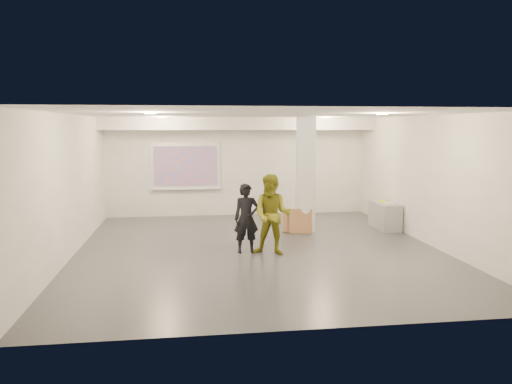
{
  "coord_description": "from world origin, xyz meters",
  "views": [
    {
      "loc": [
        -1.56,
        -10.81,
        2.75
      ],
      "look_at": [
        0.0,
        0.4,
        1.25
      ],
      "focal_mm": 35.0,
      "sensor_mm": 36.0,
      "label": 1
    }
  ],
  "objects": [
    {
      "name": "downlight_sw",
      "position": [
        -2.2,
        -1.5,
        2.98
      ],
      "size": [
        0.22,
        0.22,
        0.02
      ],
      "primitive_type": "cylinder",
      "color": "#FFF196",
      "rests_on": "ceiling"
    },
    {
      "name": "floor",
      "position": [
        0.0,
        0.0,
        0.0
      ],
      "size": [
        8.0,
        9.0,
        0.01
      ],
      "primitive_type": "cube",
      "color": "#3A3D41",
      "rests_on": "ground"
    },
    {
      "name": "soffit_band",
      "position": [
        0.0,
        3.95,
        2.82
      ],
      "size": [
        8.0,
        1.1,
        0.36
      ],
      "primitive_type": "cube",
      "color": "silver",
      "rests_on": "ceiling"
    },
    {
      "name": "projection_screen",
      "position": [
        -1.6,
        4.45,
        1.53
      ],
      "size": [
        2.1,
        0.13,
        1.42
      ],
      "color": "white",
      "rests_on": "wall_back"
    },
    {
      "name": "wall_back",
      "position": [
        0.0,
        4.5,
        1.5
      ],
      "size": [
        8.0,
        0.01,
        3.0
      ],
      "primitive_type": "cube",
      "color": "silver",
      "rests_on": "floor"
    },
    {
      "name": "wall_right",
      "position": [
        4.0,
        0.0,
        1.5
      ],
      "size": [
        0.01,
        9.0,
        3.0
      ],
      "primitive_type": "cube",
      "color": "silver",
      "rests_on": "floor"
    },
    {
      "name": "wall_left",
      "position": [
        -4.0,
        0.0,
        1.5
      ],
      "size": [
        0.01,
        9.0,
        3.0
      ],
      "primitive_type": "cube",
      "color": "silver",
      "rests_on": "floor"
    },
    {
      "name": "downlight_ne",
      "position": [
        2.2,
        2.5,
        2.98
      ],
      "size": [
        0.22,
        0.22,
        0.02
      ],
      "primitive_type": "cylinder",
      "color": "#FFF196",
      "rests_on": "ceiling"
    },
    {
      "name": "woman",
      "position": [
        -0.3,
        -0.22,
        0.76
      ],
      "size": [
        0.57,
        0.39,
        1.51
      ],
      "primitive_type": "imported",
      "rotation": [
        0.0,
        0.0,
        0.06
      ],
      "color": "black",
      "rests_on": "floor"
    },
    {
      "name": "column",
      "position": [
        1.5,
        1.8,
        1.5
      ],
      "size": [
        0.52,
        0.52,
        3.0
      ],
      "primitive_type": "cylinder",
      "color": "silver",
      "rests_on": "floor"
    },
    {
      "name": "papers_stack",
      "position": [
        3.77,
        1.71,
        0.71
      ],
      "size": [
        0.23,
        0.29,
        0.02
      ],
      "primitive_type": "cube",
      "rotation": [
        0.0,
        0.0,
        -0.01
      ],
      "color": "silver",
      "rests_on": "credenza"
    },
    {
      "name": "cardboard_back",
      "position": [
        1.32,
        1.54,
        0.31
      ],
      "size": [
        0.61,
        0.32,
        0.63
      ],
      "primitive_type": "cube",
      "rotation": [
        -0.27,
        0.0,
        -0.17
      ],
      "color": "brown",
      "rests_on": "floor"
    },
    {
      "name": "cardboard_front",
      "position": [
        1.17,
        1.67,
        0.3
      ],
      "size": [
        0.61,
        0.41,
        0.61
      ],
      "primitive_type": "cube",
      "rotation": [
        -0.31,
        0.0,
        -0.31
      ],
      "color": "brown",
      "rests_on": "floor"
    },
    {
      "name": "man",
      "position": [
        0.23,
        -0.47,
        0.87
      ],
      "size": [
        1.02,
        0.91,
        1.73
      ],
      "primitive_type": "imported",
      "rotation": [
        0.0,
        0.0,
        -0.35
      ],
      "color": "olive",
      "rests_on": "floor"
    },
    {
      "name": "downlight_nw",
      "position": [
        -2.2,
        2.5,
        2.98
      ],
      "size": [
        0.22,
        0.22,
        0.02
      ],
      "primitive_type": "cylinder",
      "color": "#FFF196",
      "rests_on": "ceiling"
    },
    {
      "name": "downlight_se",
      "position": [
        2.2,
        -1.5,
        2.98
      ],
      "size": [
        0.22,
        0.22,
        0.02
      ],
      "primitive_type": "cylinder",
      "color": "#FFF196",
      "rests_on": "ceiling"
    },
    {
      "name": "ceiling",
      "position": [
        0.0,
        0.0,
        3.0
      ],
      "size": [
        8.0,
        9.0,
        0.01
      ],
      "primitive_type": "cube",
      "color": "white",
      "rests_on": "floor"
    },
    {
      "name": "wall_front",
      "position": [
        0.0,
        -4.5,
        1.5
      ],
      "size": [
        8.0,
        0.01,
        3.0
      ],
      "primitive_type": "cube",
      "color": "silver",
      "rests_on": "floor"
    },
    {
      "name": "credenza",
      "position": [
        3.72,
        1.84,
        0.35
      ],
      "size": [
        0.53,
        1.22,
        0.71
      ],
      "primitive_type": "cube",
      "rotation": [
        0.0,
        0.0,
        -0.02
      ],
      "color": "gray",
      "rests_on": "floor"
    },
    {
      "name": "postit_pad",
      "position": [
        3.69,
        2.0,
        0.72
      ],
      "size": [
        0.26,
        0.32,
        0.03
      ],
      "primitive_type": "cube",
      "rotation": [
        0.0,
        0.0,
        -0.24
      ],
      "color": "yellow",
      "rests_on": "credenza"
    }
  ]
}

